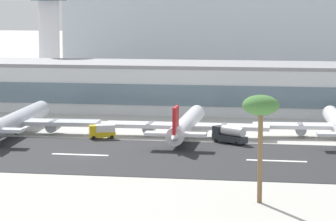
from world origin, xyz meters
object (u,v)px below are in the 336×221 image
object	(u,v)px
service_fuel_truck_0	(230,135)
service_box_truck_1	(102,131)
terminal_building	(205,87)
palm_tree_1	(261,109)
airliner_black_tail_gate_0	(16,121)
airliner_red_tail_gate_1	(186,125)
distant_hotel_block	(250,34)
control_tower	(49,27)

from	to	relation	value
service_fuel_truck_0	service_box_truck_1	distance (m)	29.70
terminal_building	palm_tree_1	bearing A→B (deg)	-78.51
service_box_truck_1	terminal_building	bearing A→B (deg)	-127.68
airliner_black_tail_gate_0	airliner_red_tail_gate_1	size ratio (longest dim) A/B	1.07
distant_hotel_block	palm_tree_1	bearing A→B (deg)	-85.47
control_tower	distant_hotel_block	bearing A→B (deg)	46.88
service_fuel_truck_0	service_box_truck_1	xyz separation A→B (m)	(-29.66, 1.63, -0.24)
palm_tree_1	terminal_building	bearing A→B (deg)	101.49
control_tower	palm_tree_1	distance (m)	163.67
control_tower	service_box_truck_1	size ratio (longest dim) A/B	5.85
service_box_truck_1	palm_tree_1	bearing A→B (deg)	105.52
airliner_red_tail_gate_1	control_tower	bearing A→B (deg)	34.85
terminal_building	airliner_red_tail_gate_1	world-z (taller)	terminal_building
service_box_truck_1	palm_tree_1	distance (m)	69.77
airliner_red_tail_gate_1	palm_tree_1	size ratio (longest dim) A/B	2.62
airliner_red_tail_gate_1	palm_tree_1	xyz separation A→B (m)	(20.68, -60.51, 11.91)
service_fuel_truck_0	airliner_black_tail_gate_0	bearing A→B (deg)	30.71
airliner_black_tail_gate_0	service_box_truck_1	distance (m)	22.08
distant_hotel_block	service_fuel_truck_0	size ratio (longest dim) A/B	17.79
control_tower	service_box_truck_1	distance (m)	97.91
terminal_building	airliner_black_tail_gate_0	distance (m)	63.99
service_box_truck_1	palm_tree_1	world-z (taller)	palm_tree_1
terminal_building	control_tower	bearing A→B (deg)	149.78
distant_hotel_block	terminal_building	bearing A→B (deg)	-93.18
control_tower	distant_hotel_block	size ratio (longest dim) A/B	0.25
airliner_black_tail_gate_0	service_box_truck_1	world-z (taller)	airliner_black_tail_gate_0
airliner_black_tail_gate_0	service_fuel_truck_0	world-z (taller)	airliner_black_tail_gate_0
airliner_red_tail_gate_1	palm_tree_1	world-z (taller)	palm_tree_1
terminal_building	airliner_black_tail_gate_0	bearing A→B (deg)	-127.80
control_tower	service_box_truck_1	bearing A→B (deg)	-65.28
airliner_red_tail_gate_1	service_box_truck_1	world-z (taller)	airliner_red_tail_gate_1
distant_hotel_block	airliner_black_tail_gate_0	world-z (taller)	distant_hotel_block
control_tower	airliner_black_tail_gate_0	distance (m)	88.02
airliner_black_tail_gate_0	airliner_red_tail_gate_1	distance (m)	40.74
control_tower	airliner_red_tail_gate_1	bearing A→B (deg)	-54.43
distant_hotel_block	control_tower	bearing A→B (deg)	-133.12
airliner_red_tail_gate_1	palm_tree_1	bearing A→B (deg)	-161.85
airliner_red_tail_gate_1	service_fuel_truck_0	xyz separation A→B (m)	(10.78, -6.18, -0.95)
terminal_building	distant_hotel_block	distance (m)	101.35
airliner_black_tail_gate_0	palm_tree_1	xyz separation A→B (m)	(61.39, -58.96, 11.71)
control_tower	service_box_truck_1	xyz separation A→B (m)	(39.98, -86.86, -21.04)
airliner_black_tail_gate_0	palm_tree_1	distance (m)	85.92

